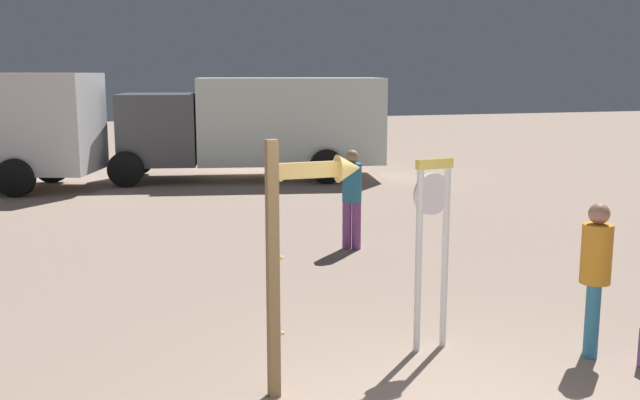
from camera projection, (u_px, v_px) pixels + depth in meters
standing_clock at (432, 233)px, 7.52m from camera, size 0.43×0.15×2.02m
arrow_sign at (302, 226)px, 6.42m from camera, size 0.88×0.26×2.33m
person_near_clock at (595, 272)px, 7.39m from camera, size 0.31×0.31×1.60m
person_distant at (352, 194)px, 11.89m from camera, size 0.32×0.32×1.65m
box_truck_near at (258, 123)px, 19.76m from camera, size 7.52×3.79×2.73m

